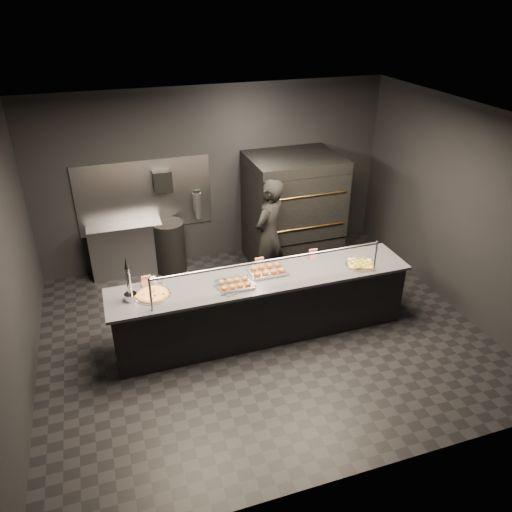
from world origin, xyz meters
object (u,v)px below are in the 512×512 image
Objects in this scene: pizza_oven at (293,210)px; slider_tray_a at (235,284)px; fire_extinguisher at (197,205)px; square_pizza at (360,264)px; towel_dispenser at (162,181)px; service_counter at (262,306)px; prep_shelf at (127,249)px; beer_tap at (130,288)px; trash_bin at (170,246)px; worker at (269,235)px; round_pizza at (153,295)px; slider_tray_b at (268,270)px.

pizza_oven is 2.55m from slider_tray_a.
square_pizza is at bearing -55.10° from fire_extinguisher.
fire_extinguisher is 1.20× the size of square_pizza.
slider_tray_a is (0.49, -2.47, -0.60)m from towel_dispenser.
service_counter is 2.82m from prep_shelf.
prep_shelf is at bearing 116.38° from slider_tray_a.
beer_tap is 1.32m from slider_tray_a.
square_pizza reaches higher than prep_shelf.
trash_bin is (-0.49, 2.30, -0.51)m from slider_tray_a.
towel_dispenser is 0.65× the size of slider_tray_a.
prep_shelf is 2.40m from beer_tap.
service_counter is at bearing -122.27° from pizza_oven.
worker is (1.43, -1.17, -0.64)m from towel_dispenser.
fire_extinguisher is at bearing 98.30° from service_counter.
service_counter is at bearing -81.70° from fire_extinguisher.
worker reaches higher than towel_dispenser.
prep_shelf is at bearing -176.34° from fire_extinguisher.
prep_shelf is 2.21× the size of slider_tray_a.
service_counter is 2.25× the size of worker.
square_pizza is at bearing -84.31° from pizza_oven.
pizza_oven is at bearing -8.67° from trash_bin.
prep_shelf is 2.00× the size of beer_tap.
towel_dispenser is 0.40× the size of trash_bin.
service_counter is 11.71× the size of towel_dispenser.
worker is (1.98, 1.20, -0.03)m from round_pizza.
round_pizza is at bearing 174.40° from slider_tray_a.
towel_dispenser is 0.77× the size of round_pizza.
round_pizza is 1.09× the size of square_pizza.
round_pizza is 0.52× the size of trash_bin.
trash_bin is at bearing 171.33° from pizza_oven.
square_pizza is (3.12, -0.12, -0.15)m from beer_tap.
square_pizza is (1.40, -0.11, 0.47)m from service_counter.
fire_extinguisher is 1.01× the size of slider_tray_b.
slider_tray_a reaches higher than prep_shelf.
towel_dispenser reaches higher than trash_bin.
beer_tap is at bearing -108.96° from towel_dispenser.
prep_shelf is 2.44m from worker.
round_pizza is (0.15, -2.30, 0.49)m from prep_shelf.
slider_tray_a is 0.56m from slider_tray_b.
worker reaches higher than round_pizza.
towel_dispenser is 2.56m from beer_tap.
prep_shelf is 3.89m from square_pizza.
towel_dispenser is (0.70, 0.07, 1.10)m from prep_shelf.
round_pizza is at bearing -104.03° from trash_bin.
service_counter is 1.48m from square_pizza.
prep_shelf is 0.66× the size of worker.
fire_extinguisher is 1.48m from worker.
slider_tray_b is (1.71, -2.20, 0.50)m from prep_shelf.
beer_tap is at bearing -11.18° from worker.
fire_extinguisher is (1.25, 0.08, 0.61)m from prep_shelf.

